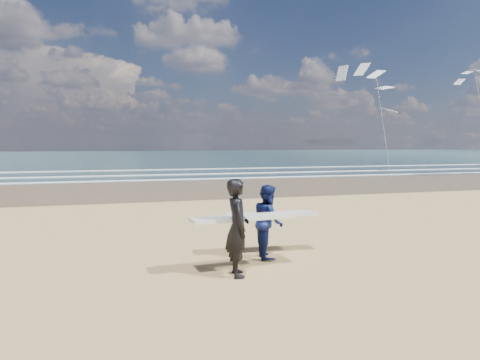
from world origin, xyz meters
name	(u,v)px	position (x,y,z in m)	size (l,w,h in m)	color
wet_sand_strip	(444,180)	(20.00, 18.00, 0.01)	(220.00, 12.00, 0.01)	brown
ocean	(242,156)	(20.00, 72.00, 0.01)	(220.00, 100.00, 0.02)	#1A333B
foam_breakers	(367,170)	(20.00, 28.10, 0.05)	(220.00, 11.70, 0.05)	white
surfer_near	(238,226)	(0.02, 0.74, 1.01)	(2.24, 1.11, 1.99)	black
surfer_far	(268,221)	(1.07, 1.88, 0.87)	(2.22, 1.12, 1.73)	#0C1545
kite_1	(381,106)	(18.83, 24.38, 5.68)	(6.49, 4.81, 9.82)	slate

